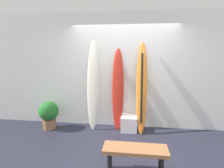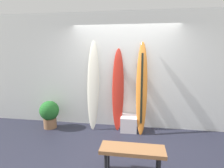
% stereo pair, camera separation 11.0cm
% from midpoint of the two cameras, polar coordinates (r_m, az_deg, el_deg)
% --- Properties ---
extents(ground, '(8.00, 8.00, 0.04)m').
position_cam_midpoint_polar(ground, '(3.67, 1.62, -20.93)').
color(ground, '#242534').
extents(wall_back, '(7.20, 0.20, 2.80)m').
position_cam_midpoint_polar(wall_back, '(4.45, 3.35, 4.20)').
color(wall_back, silver).
rests_on(wall_back, ground).
extents(surfboard_ivory, '(0.29, 0.35, 2.13)m').
position_cam_midpoint_polar(surfboard_ivory, '(4.31, -6.82, -0.55)').
color(surfboard_ivory, white).
rests_on(surfboard_ivory, ground).
extents(surfboard_crimson, '(0.29, 0.33, 1.96)m').
position_cam_midpoint_polar(surfboard_crimson, '(4.26, 1.16, -2.02)').
color(surfboard_crimson, red).
rests_on(surfboard_crimson, ground).
extents(surfboard_sunset, '(0.26, 0.48, 2.11)m').
position_cam_midpoint_polar(surfboard_sunset, '(4.14, 8.69, -1.45)').
color(surfboard_sunset, orange).
rests_on(surfboard_sunset, ground).
extents(display_block_left, '(0.38, 0.38, 0.36)m').
position_cam_midpoint_polar(display_block_left, '(4.41, 4.68, -12.35)').
color(display_block_left, white).
rests_on(display_block_left, ground).
extents(potted_plant, '(0.47, 0.47, 0.68)m').
position_cam_midpoint_polar(potted_plant, '(4.71, -20.16, -8.77)').
color(potted_plant, '#8C6243').
rests_on(potted_plant, ground).
extents(bench, '(0.98, 0.33, 0.45)m').
position_cam_midpoint_polar(bench, '(2.92, 6.25, -20.54)').
color(bench, '#94633C').
rests_on(bench, ground).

